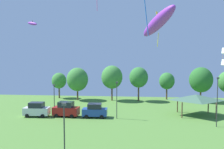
% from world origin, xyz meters
% --- Properties ---
extents(kite_flying_1, '(3.50, 5.10, 3.81)m').
position_xyz_m(kite_flying_1, '(2.24, 22.65, 13.16)').
color(kite_flying_1, purple).
extents(kite_flying_7, '(2.44, 1.75, 1.00)m').
position_xyz_m(kite_flying_7, '(-17.41, 39.95, 15.74)').
color(kite_flying_7, purple).
extents(parked_car_leftmost, '(4.26, 2.11, 2.43)m').
position_xyz_m(parked_car_leftmost, '(-16.17, 38.03, 1.19)').
color(parked_car_leftmost, silver).
rests_on(parked_car_leftmost, ground).
extents(parked_car_second_from_left, '(4.44, 2.37, 2.54)m').
position_xyz_m(parked_car_second_from_left, '(-11.28, 38.49, 1.24)').
color(parked_car_second_from_left, maroon).
rests_on(parked_car_second_from_left, ground).
extents(parked_car_third_from_left, '(4.10, 2.14, 2.32)m').
position_xyz_m(parked_car_third_from_left, '(-6.38, 38.39, 1.14)').
color(parked_car_third_from_left, '#234299').
rests_on(parked_car_third_from_left, ground).
extents(park_pavilion, '(7.01, 5.33, 3.60)m').
position_xyz_m(park_pavilion, '(10.64, 41.49, 3.08)').
color(park_pavilion, brown).
rests_on(park_pavilion, ground).
extents(light_post_0, '(0.36, 0.20, 7.13)m').
position_xyz_m(light_post_0, '(11.85, 34.75, 3.97)').
color(light_post_0, '#2D2D33').
rests_on(light_post_0, ground).
extents(light_post_1, '(0.36, 0.20, 6.03)m').
position_xyz_m(light_post_1, '(-2.70, 37.99, 3.41)').
color(light_post_1, '#2D2D33').
rests_on(light_post_1, ground).
extents(light_post_2, '(0.36, 0.20, 5.90)m').
position_xyz_m(light_post_2, '(-6.08, 20.31, 3.35)').
color(light_post_2, '#2D2D33').
rests_on(light_post_2, ground).
extents(light_post_3, '(0.36, 0.20, 5.42)m').
position_xyz_m(light_post_3, '(-13.32, 38.62, 3.10)').
color(light_post_3, '#2D2D33').
rests_on(light_post_3, ground).
extents(treeline_tree_0, '(3.51, 3.51, 6.21)m').
position_xyz_m(treeline_tree_0, '(-18.15, 56.20, 4.26)').
color(treeline_tree_0, brown).
rests_on(treeline_tree_0, ground).
extents(treeline_tree_1, '(4.96, 4.96, 7.56)m').
position_xyz_m(treeline_tree_1, '(-13.05, 54.02, 4.82)').
color(treeline_tree_1, brown).
rests_on(treeline_tree_1, ground).
extents(treeline_tree_2, '(4.85, 4.85, 8.09)m').
position_xyz_m(treeline_tree_2, '(-5.00, 54.13, 5.41)').
color(treeline_tree_2, brown).
rests_on(treeline_tree_2, ground).
extents(treeline_tree_3, '(4.23, 4.23, 7.75)m').
position_xyz_m(treeline_tree_3, '(1.10, 54.06, 5.40)').
color(treeline_tree_3, brown).
rests_on(treeline_tree_3, ground).
extents(treeline_tree_4, '(3.61, 3.61, 6.38)m').
position_xyz_m(treeline_tree_4, '(7.77, 56.73, 4.38)').
color(treeline_tree_4, brown).
rests_on(treeline_tree_4, ground).
extents(treeline_tree_5, '(5.11, 5.11, 7.77)m').
position_xyz_m(treeline_tree_5, '(14.90, 54.30, 4.95)').
color(treeline_tree_5, brown).
rests_on(treeline_tree_5, ground).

